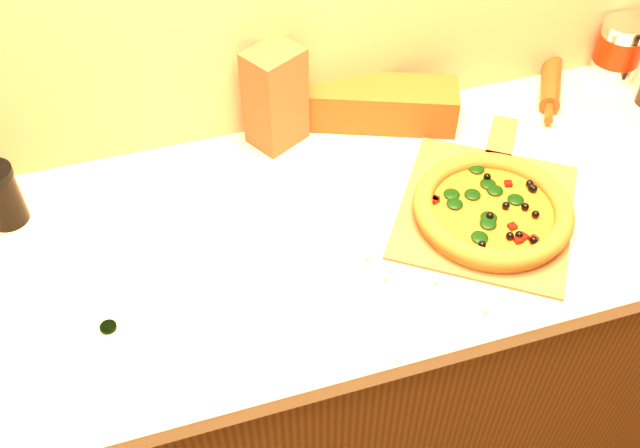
{
  "coord_description": "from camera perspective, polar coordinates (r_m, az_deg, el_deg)",
  "views": [
    {
      "loc": [
        -0.33,
        0.52,
        1.9
      ],
      "look_at": [
        -0.07,
        1.38,
        0.96
      ],
      "focal_mm": 40.0,
      "sensor_mm": 36.0,
      "label": 1
    }
  ],
  "objects": [
    {
      "name": "rolling_pin",
      "position": [
        1.8,
        18.01,
        11.07
      ],
      "size": [
        0.2,
        0.3,
        0.05
      ],
      "rotation": [
        0.0,
        0.0,
        1.01
      ],
      "color": "#5D2E10",
      "rests_on": "countertop"
    },
    {
      "name": "bread_bag",
      "position": [
        1.6,
        4.71,
        9.57
      ],
      "size": [
        0.36,
        0.23,
        0.09
      ],
      "primitive_type": "cube",
      "rotation": [
        0.0,
        0.0,
        -0.38
      ],
      "color": "brown",
      "rests_on": "countertop"
    },
    {
      "name": "paper_bag",
      "position": [
        1.51,
        -3.59,
        10.08
      ],
      "size": [
        0.14,
        0.13,
        0.22
      ],
      "primitive_type": "cube",
      "rotation": [
        0.0,
        0.0,
        0.5
      ],
      "color": "brown",
      "rests_on": "countertop"
    },
    {
      "name": "bottle_cap",
      "position": [
        1.27,
        -16.58,
        -7.9
      ],
      "size": [
        0.03,
        0.03,
        0.01
      ],
      "primitive_type": "cylinder",
      "rotation": [
        0.0,
        0.0,
        0.06
      ],
      "color": "black",
      "rests_on": "countertop"
    },
    {
      "name": "coffee_canister",
      "position": [
        1.85,
        22.78,
        12.75
      ],
      "size": [
        0.11,
        0.11,
        0.15
      ],
      "color": "silver",
      "rests_on": "countertop"
    },
    {
      "name": "pizza",
      "position": [
        1.41,
        13.63,
        1.17
      ],
      "size": [
        0.31,
        0.31,
        0.04
      ],
      "color": "#BB862E",
      "rests_on": "pizza_peel"
    },
    {
      "name": "cabinet",
      "position": [
        1.76,
        1.65,
        -10.4
      ],
      "size": [
        2.8,
        0.65,
        0.86
      ],
      "primitive_type": "cube",
      "color": "#42270E",
      "rests_on": "ground"
    },
    {
      "name": "countertop",
      "position": [
        1.4,
        2.03,
        -0.26
      ],
      "size": [
        2.84,
        0.68,
        0.04
      ],
      "primitive_type": "cube",
      "color": "beige",
      "rests_on": "cabinet"
    },
    {
      "name": "dark_jar",
      "position": [
        1.47,
        -24.22,
        2.09
      ],
      "size": [
        0.08,
        0.08,
        0.13
      ],
      "color": "black",
      "rests_on": "countertop"
    },
    {
      "name": "pizza_peel",
      "position": [
        1.45,
        13.2,
        1.44
      ],
      "size": [
        0.48,
        0.51,
        0.01
      ],
      "rotation": [
        0.0,
        0.0,
        -0.61
      ],
      "color": "brown",
      "rests_on": "countertop"
    }
  ]
}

